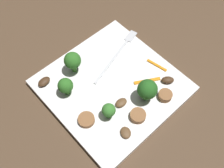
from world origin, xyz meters
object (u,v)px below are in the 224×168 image
(mushroom_2, at_px, (44,82))
(pepper_strip_0, at_px, (147,81))
(broccoli_floret_2, at_px, (73,61))
(sausage_slice_0, at_px, (86,120))
(pepper_strip_1, at_px, (157,65))
(sausage_slice_2, at_px, (138,116))
(sausage_slice_1, at_px, (165,96))
(mushroom_3, at_px, (168,80))
(mushroom_1, at_px, (126,133))
(broccoli_floret_1, at_px, (147,90))
(broccoli_floret_3, at_px, (65,86))
(fork, at_px, (119,52))
(mushroom_0, at_px, (121,103))
(plate, at_px, (112,86))
(broccoli_floret_0, at_px, (109,111))

(mushroom_2, height_order, pepper_strip_0, mushroom_2)
(broccoli_floret_2, bearing_deg, sausage_slice_0, -117.36)
(sausage_slice_0, distance_m, mushroom_2, 0.13)
(pepper_strip_1, bearing_deg, sausage_slice_2, -154.04)
(broccoli_floret_2, height_order, sausage_slice_2, broccoli_floret_2)
(sausage_slice_0, distance_m, sausage_slice_1, 0.17)
(mushroom_3, height_order, pepper_strip_1, mushroom_3)
(mushroom_1, bearing_deg, broccoli_floret_2, 84.23)
(broccoli_floret_1, xyz_separation_m, sausage_slice_2, (-0.04, -0.02, -0.03))
(broccoli_floret_3, height_order, sausage_slice_1, broccoli_floret_3)
(broccoli_floret_2, distance_m, mushroom_1, 0.19)
(sausage_slice_1, relative_size, pepper_strip_0, 0.50)
(broccoli_floret_3, relative_size, sausage_slice_1, 1.53)
(fork, bearing_deg, mushroom_0, -147.00)
(plate, distance_m, pepper_strip_0, 0.08)
(mushroom_0, distance_m, mushroom_1, 0.07)
(broccoli_floret_1, height_order, mushroom_0, broccoli_floret_1)
(plate, bearing_deg, sausage_slice_1, -58.68)
(broccoli_floret_3, xyz_separation_m, pepper_strip_1, (0.20, -0.08, -0.03))
(broccoli_floret_3, height_order, sausage_slice_0, broccoli_floret_3)
(fork, bearing_deg, plate, -158.70)
(mushroom_2, xyz_separation_m, pepper_strip_0, (0.17, -0.15, -0.00))
(broccoli_floret_0, distance_m, broccoli_floret_3, 0.11)
(broccoli_floret_2, distance_m, pepper_strip_1, 0.19)
(broccoli_floret_3, xyz_separation_m, sausage_slice_1, (0.15, -0.15, -0.02))
(sausage_slice_2, bearing_deg, broccoli_floret_2, 97.66)
(sausage_slice_0, xyz_separation_m, sausage_slice_1, (0.16, -0.07, 0.00))
(broccoli_floret_1, distance_m, mushroom_3, 0.07)
(sausage_slice_1, xyz_separation_m, mushroom_2, (-0.17, 0.20, -0.00))
(mushroom_2, bearing_deg, mushroom_3, -41.63)
(mushroom_2, bearing_deg, sausage_slice_2, -64.43)
(broccoli_floret_3, bearing_deg, broccoli_floret_0, -73.98)
(broccoli_floret_3, distance_m, pepper_strip_1, 0.21)
(mushroom_1, bearing_deg, mushroom_0, 54.25)
(sausage_slice_0, bearing_deg, mushroom_1, -61.41)
(fork, bearing_deg, broccoli_floret_2, 148.70)
(sausage_slice_2, xyz_separation_m, mushroom_3, (0.11, 0.02, -0.00))
(fork, distance_m, broccoli_floret_3, 0.16)
(broccoli_floret_1, distance_m, broccoli_floret_3, 0.17)
(broccoli_floret_2, height_order, mushroom_3, broccoli_floret_2)
(sausage_slice_1, xyz_separation_m, mushroom_3, (0.03, 0.02, -0.00))
(fork, xyz_separation_m, broccoli_floret_0, (-0.13, -0.11, 0.02))
(plate, height_order, mushroom_3, mushroom_3)
(mushroom_2, bearing_deg, broccoli_floret_3, -66.44)
(fork, bearing_deg, pepper_strip_0, -110.72)
(broccoli_floret_0, bearing_deg, mushroom_1, -91.12)
(broccoli_floret_2, bearing_deg, mushroom_2, 165.23)
(mushroom_0, height_order, mushroom_1, mushroom_0)
(mushroom_2, height_order, mushroom_3, same)
(sausage_slice_2, bearing_deg, pepper_strip_0, 31.06)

